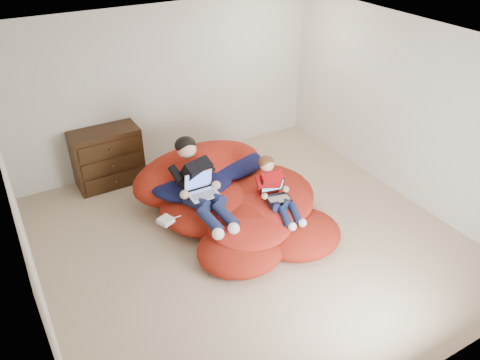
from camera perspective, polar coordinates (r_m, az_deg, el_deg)
The scene contains 9 objects.
room_shell at distance 5.97m, azimuth 1.20°, elevation -5.60°, with size 5.10×5.10×2.77m.
dresser at distance 7.27m, azimuth -15.82°, elevation 2.64°, with size 0.99×0.56×0.88m.
beanbag_pile at distance 6.36m, azimuth -0.78°, elevation -2.34°, with size 2.39×2.49×0.90m.
cream_pillow at distance 6.52m, azimuth -7.59°, elevation 1.88°, with size 0.44×0.28×0.28m, color silver.
older_boy at distance 5.94m, azimuth -5.16°, elevation 0.02°, with size 0.48×1.29×0.84m.
younger_boy at distance 5.99m, azimuth 4.23°, elevation -0.93°, with size 0.34×0.90×0.65m.
laptop_white at distance 5.91m, azimuth -4.73°, elevation -1.01°, with size 0.37×0.31×0.27m.
laptop_black at distance 6.00m, azimuth 4.37°, elevation -1.56°, with size 0.35×0.35×0.23m.
power_adapter at distance 5.79m, azimuth -9.04°, elevation -4.90°, with size 0.16×0.16×0.06m, color silver.
Camera 1 is at (-2.45, -4.05, 3.86)m, focal length 35.00 mm.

